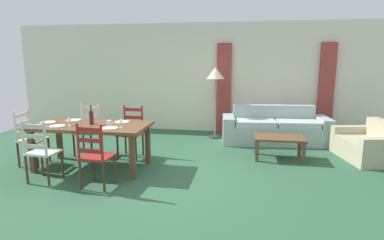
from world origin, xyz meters
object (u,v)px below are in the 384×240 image
(dining_chair_near_left, at_px, (41,151))
(dining_chair_far_right, at_px, (131,132))
(armchair_upholstered, at_px, (369,146))
(dining_chair_far_left, at_px, (88,130))
(standing_lamp, at_px, (216,77))
(dining_chair_near_right, at_px, (95,156))
(wine_glass_near_left, at_px, (69,119))
(coffee_cup_primary, at_px, (109,123))
(couch, at_px, (274,129))
(wine_glass_near_right, at_px, (121,121))
(coffee_table, at_px, (279,140))
(wine_bottle, at_px, (91,117))
(dining_chair_head_west, at_px, (30,138))
(dining_table, at_px, (91,130))

(dining_chair_near_left, height_order, dining_chair_far_right, same)
(dining_chair_near_left, bearing_deg, armchair_upholstered, 21.12)
(dining_chair_far_left, relative_size, dining_chair_far_right, 1.00)
(dining_chair_far_left, distance_m, standing_lamp, 3.00)
(dining_chair_near_right, relative_size, wine_glass_near_left, 5.96)
(dining_chair_near_left, xyz_separation_m, coffee_cup_primary, (0.78, 0.68, 0.32))
(dining_chair_far_left, relative_size, couch, 0.41)
(wine_glass_near_right, bearing_deg, dining_chair_far_right, 100.87)
(armchair_upholstered, xyz_separation_m, standing_lamp, (-2.97, 1.14, 1.16))
(dining_chair_near_left, height_order, couch, dining_chair_near_left)
(dining_chair_far_right, distance_m, coffee_table, 2.76)
(coffee_table, bearing_deg, dining_chair_near_right, -145.98)
(couch, bearing_deg, dining_chair_near_left, -140.54)
(coffee_table, xyz_separation_m, standing_lamp, (-1.33, 1.40, 1.06))
(dining_chair_near_left, height_order, wine_bottle, wine_bottle)
(dining_chair_far_left, distance_m, wine_glass_near_left, 0.97)
(dining_chair_near_right, relative_size, dining_chair_far_right, 1.00)
(dining_chair_far_left, xyz_separation_m, wine_glass_near_right, (1.05, -0.88, 0.38))
(dining_chair_head_west, relative_size, wine_glass_near_right, 5.96)
(wine_glass_near_left, xyz_separation_m, armchair_upholstered, (5.10, 1.45, -0.61))
(dining_chair_far_right, height_order, wine_glass_near_right, dining_chair_far_right)
(dining_table, height_order, wine_bottle, wine_bottle)
(dining_chair_near_left, relative_size, standing_lamp, 0.59)
(dining_chair_near_right, relative_size, wine_bottle, 3.04)
(dining_chair_far_right, bearing_deg, dining_chair_near_right, -88.82)
(wine_glass_near_left, bearing_deg, dining_chair_far_right, 50.19)
(dining_chair_near_left, bearing_deg, wine_glass_near_left, 76.49)
(dining_chair_near_right, bearing_deg, dining_chair_near_left, 175.75)
(coffee_cup_primary, bearing_deg, dining_table, 172.57)
(dining_chair_near_left, distance_m, dining_chair_far_right, 1.68)
(wine_glass_near_left, bearing_deg, dining_chair_head_west, 171.36)
(dining_chair_head_west, relative_size, coffee_table, 1.07)
(couch, xyz_separation_m, armchair_upholstered, (1.62, -0.95, -0.04))
(coffee_cup_primary, xyz_separation_m, standing_lamp, (1.49, 2.48, 0.62))
(wine_glass_near_right, height_order, couch, wine_glass_near_right)
(wine_bottle, xyz_separation_m, standing_lamp, (1.82, 2.42, 0.54))
(wine_glass_near_left, relative_size, armchair_upholstered, 0.12)
(dining_chair_head_west, distance_m, coffee_table, 4.43)
(dining_table, bearing_deg, dining_chair_far_left, 122.09)
(wine_bottle, relative_size, couch, 0.13)
(wine_bottle, xyz_separation_m, armchair_upholstered, (4.79, 1.29, -0.62))
(dining_chair_head_west, bearing_deg, dining_chair_near_right, -25.63)
(dining_chair_far_left, distance_m, dining_chair_far_right, 0.88)
(dining_chair_far_right, height_order, wine_bottle, wine_bottle)
(dining_chair_near_left, bearing_deg, wine_bottle, 58.62)
(dining_chair_far_left, distance_m, wine_glass_near_right, 1.42)
(dining_chair_near_left, height_order, coffee_cup_primary, dining_chair_near_left)
(dining_chair_near_right, xyz_separation_m, coffee_table, (2.70, 1.82, -0.12))
(wine_glass_near_right, relative_size, standing_lamp, 0.10)
(wine_glass_near_left, height_order, standing_lamp, standing_lamp)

